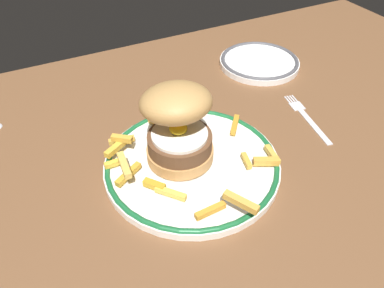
{
  "coord_description": "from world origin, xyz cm",
  "views": [
    {
      "loc": [
        -22.3,
        -31.87,
        38.58
      ],
      "look_at": [
        -4.96,
        2.6,
        4.6
      ],
      "focal_mm": 34.2,
      "sensor_mm": 36.0,
      "label": 1
    }
  ],
  "objects_px": {
    "side_plate": "(259,62)",
    "fork": "(306,116)",
    "dinner_plate": "(192,163)",
    "burger": "(178,122)"
  },
  "relations": [
    {
      "from": "side_plate",
      "to": "fork",
      "type": "distance_m",
      "value": 0.19
    },
    {
      "from": "dinner_plate",
      "to": "side_plate",
      "type": "relative_size",
      "value": 1.56
    },
    {
      "from": "dinner_plate",
      "to": "fork",
      "type": "xyz_separation_m",
      "value": [
        0.23,
        0.02,
        -0.01
      ]
    },
    {
      "from": "dinner_plate",
      "to": "fork",
      "type": "height_order",
      "value": "dinner_plate"
    },
    {
      "from": "side_plate",
      "to": "burger",
      "type": "bearing_deg",
      "value": -145.54
    },
    {
      "from": "burger",
      "to": "fork",
      "type": "relative_size",
      "value": 0.85
    },
    {
      "from": "burger",
      "to": "dinner_plate",
      "type": "bearing_deg",
      "value": -57.26
    },
    {
      "from": "burger",
      "to": "fork",
      "type": "distance_m",
      "value": 0.26
    },
    {
      "from": "burger",
      "to": "fork",
      "type": "height_order",
      "value": "burger"
    },
    {
      "from": "dinner_plate",
      "to": "fork",
      "type": "distance_m",
      "value": 0.23
    }
  ]
}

